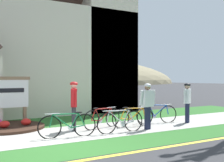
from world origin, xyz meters
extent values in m
plane|color=#333335|center=(0.00, 4.00, 0.00)|extent=(140.00, 140.00, 0.00)
cube|color=#A8A59E|center=(-0.03, 1.71, 0.01)|extent=(32.00, 2.54, 0.01)
cube|color=#2D6628|center=(-0.03, -0.32, 0.00)|extent=(32.00, 1.53, 0.01)
cube|color=#2D6628|center=(-0.03, 4.34, 0.00)|extent=(24.00, 2.70, 0.01)
cube|color=yellow|center=(-0.03, -1.24, 0.00)|extent=(28.00, 0.16, 0.01)
cube|color=beige|center=(-0.03, 10.14, 2.69)|extent=(12.38, 8.90, 5.38)
cube|color=beige|center=(4.75, 7.10, 5.74)|extent=(2.83, 2.83, 11.48)
cube|color=#7F6047|center=(-0.27, 4.07, 0.35)|extent=(0.12, 0.12, 0.71)
cube|color=white|center=(-0.96, 4.02, 1.23)|extent=(1.67, 0.19, 1.04)
cube|color=#7F6047|center=(-0.96, 4.02, 1.81)|extent=(1.79, 0.23, 0.12)
cube|color=black|center=(-0.96, 3.98, 1.35)|extent=(1.33, 0.09, 0.16)
cylinder|color=#382319|center=(-0.96, 3.61, 0.05)|extent=(2.59, 2.59, 0.10)
ellipsoid|color=red|center=(-0.35, 3.44, 0.22)|extent=(0.36, 0.36, 0.24)
ellipsoid|color=red|center=(-1.12, 3.29, 0.22)|extent=(0.36, 0.36, 0.24)
torus|color=black|center=(2.66, 1.79, 0.33)|extent=(0.70, 0.09, 0.70)
torus|color=black|center=(3.69, 1.71, 0.33)|extent=(0.70, 0.09, 0.70)
cylinder|color=orange|center=(3.34, 1.74, 0.48)|extent=(0.56, 0.08, 0.42)
cylinder|color=orange|center=(3.23, 1.75, 0.68)|extent=(0.77, 0.10, 0.05)
cylinder|color=orange|center=(2.96, 1.77, 0.48)|extent=(0.26, 0.06, 0.43)
cylinder|color=orange|center=(2.87, 1.78, 0.31)|extent=(0.42, 0.07, 0.09)
cylinder|color=orange|center=(2.75, 1.78, 0.51)|extent=(0.22, 0.05, 0.37)
cylinder|color=orange|center=(3.65, 1.71, 0.50)|extent=(0.12, 0.05, 0.35)
ellipsoid|color=black|center=(2.85, 1.78, 0.72)|extent=(0.25, 0.10, 0.05)
cylinder|color=silver|center=(3.61, 1.72, 0.70)|extent=(0.44, 0.06, 0.03)
cylinder|color=silver|center=(3.07, 1.76, 0.28)|extent=(0.18, 0.03, 0.18)
torus|color=black|center=(1.53, 1.89, 0.34)|extent=(0.70, 0.22, 0.71)
torus|color=black|center=(2.54, 2.16, 0.34)|extent=(0.70, 0.22, 0.71)
cylinder|color=#A51E19|center=(2.20, 2.07, 0.49)|extent=(0.55, 0.18, 0.44)
cylinder|color=#A51E19|center=(2.09, 2.04, 0.70)|extent=(0.75, 0.23, 0.05)
cylinder|color=#A51E19|center=(1.82, 1.97, 0.50)|extent=(0.26, 0.10, 0.44)
cylinder|color=#A51E19|center=(1.73, 1.95, 0.31)|extent=(0.42, 0.14, 0.09)
cylinder|color=#A51E19|center=(1.62, 1.92, 0.53)|extent=(0.22, 0.09, 0.39)
cylinder|color=#A51E19|center=(2.50, 2.15, 0.52)|extent=(0.12, 0.07, 0.37)
ellipsoid|color=black|center=(1.71, 1.94, 0.74)|extent=(0.25, 0.14, 0.05)
cylinder|color=silver|center=(2.46, 2.14, 0.72)|extent=(0.43, 0.14, 0.03)
cylinder|color=silver|center=(1.94, 2.00, 0.29)|extent=(0.18, 0.07, 0.18)
torus|color=black|center=(0.91, 1.08, 0.34)|extent=(0.72, 0.15, 0.72)
torus|color=black|center=(-0.15, 1.25, 0.34)|extent=(0.72, 0.15, 0.72)
cylinder|color=#19723F|center=(0.21, 1.19, 0.51)|extent=(0.58, 0.12, 0.46)
cylinder|color=#19723F|center=(0.33, 1.17, 0.72)|extent=(0.79, 0.16, 0.04)
cylinder|color=#19723F|center=(0.60, 1.13, 0.50)|extent=(0.27, 0.08, 0.45)
cylinder|color=#19723F|center=(0.70, 1.12, 0.32)|extent=(0.43, 0.10, 0.09)
cylinder|color=#19723F|center=(0.81, 1.10, 0.53)|extent=(0.23, 0.07, 0.39)
cylinder|color=#19723F|center=(-0.11, 1.24, 0.53)|extent=(0.13, 0.05, 0.39)
ellipsoid|color=black|center=(0.72, 1.11, 0.75)|extent=(0.25, 0.12, 0.05)
cylinder|color=silver|center=(-0.07, 1.23, 0.74)|extent=(0.44, 0.09, 0.03)
cylinder|color=silver|center=(0.48, 1.15, 0.29)|extent=(0.18, 0.05, 0.18)
torus|color=black|center=(3.95, 2.07, 0.34)|extent=(0.70, 0.23, 0.72)
torus|color=black|center=(4.92, 1.79, 0.34)|extent=(0.70, 0.23, 0.72)
cylinder|color=#194CA5|center=(4.59, 1.88, 0.50)|extent=(0.54, 0.19, 0.46)
cylinder|color=#194CA5|center=(4.48, 1.91, 0.73)|extent=(0.73, 0.24, 0.06)
cylinder|color=#194CA5|center=(4.23, 1.98, 0.52)|extent=(0.25, 0.10, 0.47)
cylinder|color=#194CA5|center=(4.14, 2.01, 0.31)|extent=(0.40, 0.15, 0.09)
cylinder|color=#194CA5|center=(4.03, 2.04, 0.54)|extent=(0.22, 0.09, 0.42)
cylinder|color=#194CA5|center=(4.88, 1.80, 0.53)|extent=(0.12, 0.07, 0.38)
ellipsoid|color=black|center=(4.12, 2.01, 0.77)|extent=(0.25, 0.14, 0.05)
cylinder|color=silver|center=(4.84, 1.81, 0.74)|extent=(0.43, 0.15, 0.03)
cylinder|color=silver|center=(4.33, 1.95, 0.29)|extent=(0.18, 0.07, 0.18)
torus|color=black|center=(2.68, 0.99, 0.34)|extent=(0.72, 0.06, 0.72)
torus|color=black|center=(1.67, 1.02, 0.34)|extent=(0.72, 0.06, 0.72)
cylinder|color=#B7B7BC|center=(2.01, 1.01, 0.51)|extent=(0.55, 0.05, 0.47)
cylinder|color=#B7B7BC|center=(2.12, 1.01, 0.73)|extent=(0.75, 0.06, 0.04)
cylinder|color=#B7B7BC|center=(2.39, 1.00, 0.51)|extent=(0.26, 0.04, 0.46)
cylinder|color=#B7B7BC|center=(2.48, 1.00, 0.31)|extent=(0.41, 0.05, 0.09)
cylinder|color=#B7B7BC|center=(2.59, 0.99, 0.54)|extent=(0.22, 0.04, 0.41)
cylinder|color=#B7B7BC|center=(1.71, 1.02, 0.53)|extent=(0.12, 0.04, 0.39)
ellipsoid|color=black|center=(2.50, 1.00, 0.77)|extent=(0.24, 0.09, 0.05)
cylinder|color=silver|center=(1.75, 1.02, 0.75)|extent=(0.44, 0.04, 0.03)
cylinder|color=silver|center=(2.28, 1.00, 0.29)|extent=(0.18, 0.03, 0.18)
cylinder|color=#191E38|center=(3.34, 1.02, 0.40)|extent=(0.15, 0.15, 0.80)
cylinder|color=#191E38|center=(3.24, 1.00, 0.40)|extent=(0.15, 0.15, 0.80)
cube|color=silver|center=(3.29, 1.01, 1.10)|extent=(0.48, 0.28, 0.59)
sphere|color=#936B51|center=(3.29, 1.01, 1.49)|extent=(0.21, 0.21, 0.21)
ellipsoid|color=silver|center=(3.29, 1.01, 1.55)|extent=(0.26, 0.29, 0.15)
cylinder|color=silver|center=(3.57, 1.02, 1.12)|extent=(0.09, 0.13, 0.53)
cylinder|color=silver|center=(3.01, 1.00, 1.12)|extent=(0.09, 0.17, 0.53)
cylinder|color=#2D2D33|center=(0.98, 2.15, 0.42)|extent=(0.15, 0.15, 0.84)
cylinder|color=#2D2D33|center=(0.90, 1.95, 0.42)|extent=(0.15, 0.15, 0.84)
cube|color=red|center=(0.94, 2.05, 1.14)|extent=(0.36, 0.51, 0.61)
sphere|color=beige|center=(0.94, 2.05, 1.55)|extent=(0.22, 0.22, 0.22)
ellipsoid|color=red|center=(0.94, 2.05, 1.61)|extent=(0.34, 0.31, 0.15)
cylinder|color=red|center=(1.09, 2.30, 1.17)|extent=(0.09, 0.24, 0.55)
cylinder|color=red|center=(0.80, 1.80, 1.17)|extent=(0.09, 0.14, 0.55)
cylinder|color=#191E38|center=(5.60, 1.40, 0.40)|extent=(0.15, 0.15, 0.79)
cylinder|color=#191E38|center=(5.50, 1.34, 0.40)|extent=(0.15, 0.15, 0.79)
cube|color=silver|center=(5.55, 1.37, 1.08)|extent=(0.48, 0.41, 0.58)
sphere|color=tan|center=(5.55, 1.37, 1.47)|extent=(0.20, 0.20, 0.20)
ellipsoid|color=black|center=(5.55, 1.37, 1.53)|extent=(0.32, 0.33, 0.14)
cylinder|color=silver|center=(5.80, 1.49, 1.11)|extent=(0.09, 0.14, 0.53)
cylinder|color=silver|center=(5.30, 1.26, 1.11)|extent=(0.09, 0.10, 0.52)
cylinder|color=#3D2D1E|center=(7.42, 10.42, 0.80)|extent=(0.38, 0.38, 1.61)
cone|color=#14471E|center=(7.42, 10.42, 4.34)|extent=(3.43, 3.43, 5.46)
ellipsoid|color=#847A5B|center=(9.88, 72.31, 0.00)|extent=(106.13, 55.05, 17.88)
camera|label=1|loc=(-2.62, -6.84, 1.82)|focal=44.61mm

